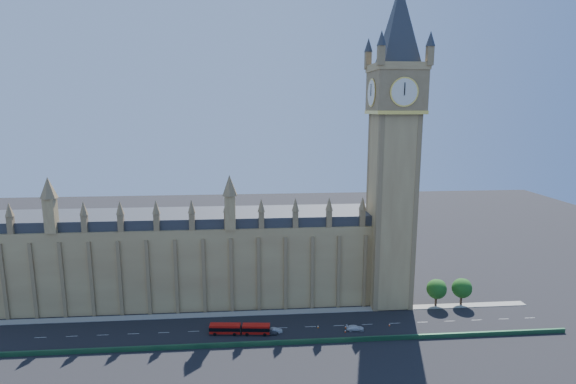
{
  "coord_description": "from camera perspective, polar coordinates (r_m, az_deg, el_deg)",
  "views": [
    {
      "loc": [
        -3.89,
        -114.63,
        59.41
      ],
      "look_at": [
        6.57,
        10.0,
        36.27
      ],
      "focal_mm": 28.0,
      "sensor_mm": 36.0,
      "label": 1
    }
  ],
  "objects": [
    {
      "name": "car_silver",
      "position": [
        126.67,
        -1.66,
        -17.16
      ],
      "size": [
        3.97,
        1.51,
        1.29
      ],
      "primitive_type": "imported",
      "rotation": [
        0.0,
        0.0,
        1.53
      ],
      "color": "#B5B9BD",
      "rests_on": "ground"
    },
    {
      "name": "bridge_parapet",
      "position": [
        120.96,
        -2.48,
        -18.62
      ],
      "size": [
        160.0,
        0.6,
        1.2
      ],
      "primitive_type": "cube",
      "color": "#1E4C2D",
      "rests_on": "ground"
    },
    {
      "name": "cone_c",
      "position": [
        127.9,
        7.3,
        -17.1
      ],
      "size": [
        0.57,
        0.57,
        0.76
      ],
      "rotation": [
        0.0,
        0.0,
        0.22
      ],
      "color": "black",
      "rests_on": "ground"
    },
    {
      "name": "kerb_north",
      "position": [
        137.64,
        -2.8,
        -15.07
      ],
      "size": [
        160.0,
        3.0,
        0.16
      ],
      "primitive_type": "cube",
      "color": "gray",
      "rests_on": "ground"
    },
    {
      "name": "palace_westminster",
      "position": [
        145.57,
        -13.01,
        -8.03
      ],
      "size": [
        120.0,
        20.0,
        28.0
      ],
      "color": "#9A784A",
      "rests_on": "ground"
    },
    {
      "name": "car_grey",
      "position": [
        125.81,
        -2.25,
        -17.36
      ],
      "size": [
        3.93,
        1.66,
        1.32
      ],
      "primitive_type": "imported",
      "rotation": [
        0.0,
        0.0,
        1.55
      ],
      "color": "#45474E",
      "rests_on": "ground"
    },
    {
      "name": "car_white",
      "position": [
        129.06,
        8.54,
        -16.7
      ],
      "size": [
        4.96,
        2.42,
        1.39
      ],
      "primitive_type": "imported",
      "rotation": [
        0.0,
        0.0,
        1.47
      ],
      "color": "silver",
      "rests_on": "ground"
    },
    {
      "name": "ground",
      "position": [
        129.17,
        -2.65,
        -16.91
      ],
      "size": [
        400.0,
        400.0,
        0.0
      ],
      "primitive_type": "plane",
      "color": "black",
      "rests_on": "ground"
    },
    {
      "name": "red_bus",
      "position": [
        126.27,
        -6.15,
        -16.91
      ],
      "size": [
        16.29,
        3.97,
        2.74
      ],
      "rotation": [
        0.0,
        0.0,
        -0.1
      ],
      "color": "red",
      "rests_on": "ground"
    },
    {
      "name": "cone_b",
      "position": [
        130.0,
        7.34,
        -16.62
      ],
      "size": [
        0.64,
        0.64,
        0.77
      ],
      "rotation": [
        0.0,
        0.0,
        0.43
      ],
      "color": "black",
      "rests_on": "ground"
    },
    {
      "name": "cone_a",
      "position": [
        129.38,
        3.85,
        -16.7
      ],
      "size": [
        0.6,
        0.6,
        0.72
      ],
      "rotation": [
        0.0,
        0.0,
        0.42
      ],
      "color": "black",
      "rests_on": "ground"
    },
    {
      "name": "tree_east_far",
      "position": [
        150.18,
        21.28,
        -11.24
      ],
      "size": [
        6.0,
        6.0,
        8.5
      ],
      "color": "#382619",
      "rests_on": "ground"
    },
    {
      "name": "cone_d",
      "position": [
        133.21,
        12.77,
        -16.11
      ],
      "size": [
        0.55,
        0.55,
        0.71
      ],
      "rotation": [
        0.0,
        0.0,
        -0.3
      ],
      "color": "black",
      "rests_on": "ground"
    },
    {
      "name": "elizabeth_tower",
      "position": [
        135.36,
        13.37,
        8.15
      ],
      "size": [
        20.59,
        20.59,
        105.0
      ],
      "color": "#9A784A",
      "rests_on": "ground"
    },
    {
      "name": "tree_east_near",
      "position": [
        146.95,
        18.42,
        -11.54
      ],
      "size": [
        6.0,
        6.0,
        8.5
      ],
      "color": "#382619",
      "rests_on": "ground"
    }
  ]
}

